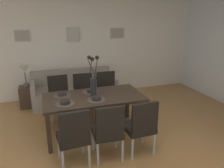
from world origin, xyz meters
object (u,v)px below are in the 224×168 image
dining_chair_near_right (59,95)px  dining_chair_far_right (84,93)px  dining_chair_near_left (74,135)px  dining_table (94,100)px  dining_chair_far_left (108,130)px  framed_picture_center (73,34)px  bowl_far_left (96,98)px  table_lamp (25,71)px  bowl_near_right (62,93)px  dining_chair_mid_left (141,125)px  side_table (28,97)px  framed_picture_left (22,36)px  dining_chair_mid_right (107,90)px  framed_picture_right (117,33)px  bowl_far_right (91,90)px  centerpiece_vase (93,81)px  bowl_near_left (65,102)px  sofa (74,91)px

dining_chair_near_right → dining_chair_far_right: bearing=-1.3°
dining_chair_near_left → dining_table: bearing=59.1°
dining_chair_far_left → framed_picture_center: bearing=90.2°
bowl_far_left → table_lamp: (-1.24, 1.90, 0.11)m
bowl_near_right → dining_chair_mid_left: bearing=-45.4°
side_table → framed_picture_left: bearing=88.3°
side_table → table_lamp: table_lamp is taller
bowl_far_left → framed_picture_left: 2.81m
dining_chair_mid_right → dining_chair_far_right: bearing=179.4°
bowl_far_left → framed_picture_center: framed_picture_center is taller
dining_chair_near_right → table_lamp: size_ratio=1.80×
bowl_near_right → side_table: (-0.70, 1.48, -0.52)m
dining_chair_near_right → bowl_near_right: bearing=-88.9°
dining_table → dining_chair_near_right: dining_chair_near_right is taller
dining_chair_near_left → framed_picture_center: bearing=80.4°
dining_chair_near_right → framed_picture_center: size_ratio=2.51×
dining_chair_near_right → framed_picture_left: 1.86m
framed_picture_left → framed_picture_center: size_ratio=1.00×
side_table → framed_picture_right: size_ratio=1.32×
side_table → framed_picture_center: framed_picture_center is taller
bowl_far_right → side_table: (-1.24, 1.48, -0.52)m
bowl_far_right → side_table: bearing=130.0°
side_table → table_lamp: 0.63m
dining_chair_mid_left → bowl_near_right: dining_chair_mid_left is taller
dining_chair_near_left → side_table: bearing=106.1°
bowl_far_left → bowl_near_right: bearing=142.0°
dining_chair_near_left → framed_picture_center: size_ratio=2.51×
dining_table → dining_chair_far_left: 0.87m
centerpiece_vase → bowl_near_left: centerpiece_vase is taller
framed_picture_left → bowl_near_left: bearing=-73.8°
bowl_near_left → bowl_far_left: bearing=0.0°
bowl_far_right → framed_picture_left: size_ratio=0.46×
dining_chair_near_right → bowl_near_right: dining_chair_near_right is taller
dining_chair_mid_right → framed_picture_center: framed_picture_center is taller
dining_chair_far_left → sofa: size_ratio=0.45×
bowl_near_right → dining_table: bearing=-21.3°
dining_chair_far_left → bowl_far_right: (-0.01, 1.07, 0.27)m
bowl_far_left → dining_chair_far_right: bearing=91.0°
dining_chair_near_left → dining_chair_mid_right: bearing=58.9°
dining_chair_near_left → dining_chair_near_right: same height
dining_chair_mid_left → side_table: size_ratio=1.77×
dining_chair_mid_right → bowl_near_right: size_ratio=5.41×
dining_chair_far_left → side_table: size_ratio=1.77×
dining_chair_near_left → bowl_near_right: dining_chair_near_left is taller
dining_chair_near_right → framed_picture_center: (0.55, 1.29, 1.16)m
centerpiece_vase → sofa: size_ratio=0.36×
dining_chair_near_left → table_lamp: size_ratio=1.80×
dining_chair_far_right → dining_chair_mid_right: size_ratio=1.00×
bowl_far_right → dining_chair_near_left: bearing=-115.6°
bowl_far_right → bowl_far_left: bearing=-90.0°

